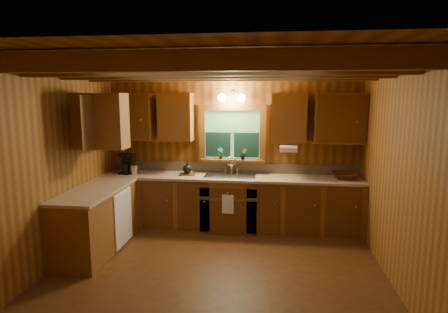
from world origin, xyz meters
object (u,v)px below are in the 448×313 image
Objects in this scene: cutting_board at (187,174)px; sink at (230,178)px; coffee_maker at (127,164)px; wicker_basket at (345,176)px.

sink is at bearing -6.13° from cutting_board.
sink reaches higher than cutting_board.
sink is 1.76m from coffee_maker.
coffee_maker reaches higher than wicker_basket.
cutting_board is at bearing 7.86° from coffee_maker.
coffee_maker is 3.56m from wicker_basket.
sink is 0.72m from cutting_board.
wicker_basket reaches higher than cutting_board.
cutting_board is 0.63× the size of wicker_basket.
coffee_maker is (-1.75, -0.02, 0.21)m from sink.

